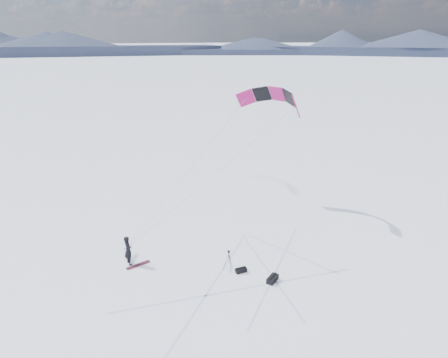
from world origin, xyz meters
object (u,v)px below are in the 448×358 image
snowkiter (129,264)px  gear_bag_b (241,270)px  snowboard (138,265)px  tripod (229,258)px  gear_bag_a (272,279)px

snowkiter → gear_bag_b: snowkiter is taller
snowkiter → snowboard: bearing=-140.2°
tripod → gear_bag_a: 2.73m
snowboard → gear_bag_a: 7.96m
snowkiter → tripod: (4.90, -3.43, 0.83)m
snowkiter → gear_bag_b: size_ratio=2.69×
gear_bag_b → tripod: bearing=142.5°
snowboard → gear_bag_b: gear_bag_b is taller
snowboard → gear_bag_a: gear_bag_a is taller
snowkiter → gear_bag_a: (6.51, -5.53, 0.16)m
snowboard → tripod: tripod is taller
gear_bag_a → gear_bag_b: size_ratio=1.32×
snowkiter → tripod: tripod is taller
snowboard → gear_bag_a: size_ratio=1.61×
gear_bag_a → gear_bag_b: bearing=96.7°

